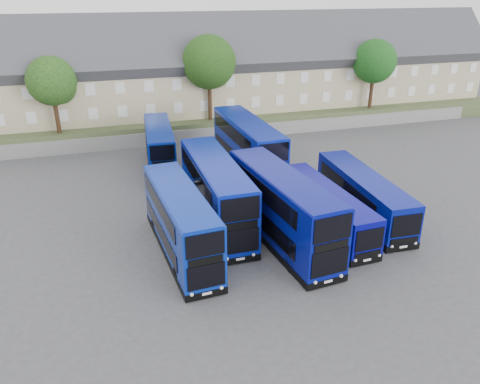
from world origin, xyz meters
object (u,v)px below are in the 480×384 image
coach_east_a (325,209)px  tree_east (375,63)px  tree_mid (210,64)px  tree_far (386,51)px  dd_front_left (181,224)px  dd_front_mid (216,194)px  tree_west (53,83)px

coach_east_a → tree_east: (17.70, 23.27, 5.96)m
tree_mid → tree_east: (20.00, -0.50, -0.68)m
tree_far → tree_east: bearing=-130.6°
dd_front_left → dd_front_mid: 4.63m
coach_east_a → tree_far: size_ratio=1.25×
dd_front_left → tree_mid: (7.98, 24.22, 5.98)m
tree_west → tree_east: tree_east is taller
dd_front_mid → tree_mid: 22.16m
tree_far → dd_front_mid: bearing=-138.4°
dd_front_mid → coach_east_a: dd_front_mid is taller
tree_east → tree_mid: bearing=178.6°
dd_front_mid → tree_east: tree_east is taller
coach_east_a → tree_west: 30.13m
dd_front_left → dd_front_mid: dd_front_mid is taller
tree_west → tree_far: tree_far is taller
dd_front_left → tree_east: size_ratio=1.33×
dd_front_mid → tree_west: 23.70m
dd_front_mid → coach_east_a: 7.74m
dd_front_mid → tree_east: size_ratio=1.44×
tree_west → tree_far: (42.00, 7.00, 0.68)m
tree_mid → coach_east_a: bearing=-84.5°
tree_mid → tree_east: bearing=-1.4°
dd_front_mid → tree_east: 32.49m
dd_front_mid → coach_east_a: size_ratio=1.09×
coach_east_a → tree_west: bearing=125.3°
tree_east → tree_far: tree_far is taller
dd_front_left → tree_far: (33.98, 30.72, 5.64)m
dd_front_mid → coach_east_a: bearing=-22.3°
tree_east → tree_far: 9.23m
tree_west → tree_mid: size_ratio=0.83×
tree_west → tree_mid: (16.00, 0.50, 1.02)m
tree_east → tree_west: bearing=-180.0°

